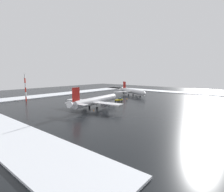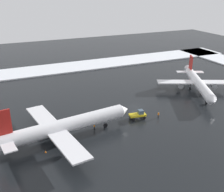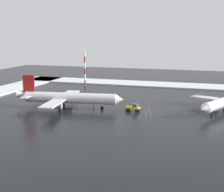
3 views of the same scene
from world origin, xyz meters
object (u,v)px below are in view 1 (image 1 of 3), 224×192
(airplane_parked_starboard, at_px, (132,91))
(traffic_cone_near_nose, at_px, (94,110))
(pushback_tug, at_px, (119,99))
(traffic_cone_mid_line, at_px, (91,105))
(ground_crew_mid_apron, at_px, (127,99))
(ground_crew_by_nose_gear, at_px, (105,103))
(antenna_mast, at_px, (25,87))
(airplane_parked_portside, at_px, (96,101))

(airplane_parked_starboard, distance_m, traffic_cone_near_nose, 58.48)
(pushback_tug, distance_m, traffic_cone_mid_line, 19.41)
(airplane_parked_starboard, bearing_deg, ground_crew_mid_apron, -38.48)
(ground_crew_mid_apron, relative_size, traffic_cone_near_nose, 3.11)
(traffic_cone_mid_line, bearing_deg, airplane_parked_starboard, -173.03)
(pushback_tug, bearing_deg, ground_crew_by_nose_gear, -167.99)
(ground_crew_mid_apron, bearing_deg, traffic_cone_mid_line, -10.93)
(ground_crew_by_nose_gear, bearing_deg, antenna_mast, 88.97)
(airplane_parked_starboard, relative_size, pushback_tug, 6.43)
(ground_crew_mid_apron, bearing_deg, airplane_parked_starboard, -151.69)
(airplane_parked_portside, distance_m, pushback_tug, 22.24)
(traffic_cone_near_nose, xyz_separation_m, traffic_cone_mid_line, (-8.23, -10.33, 0.00))
(airplane_parked_starboard, relative_size, traffic_cone_mid_line, 56.80)
(airplane_parked_portside, bearing_deg, ground_crew_mid_apron, -6.19)
(traffic_cone_near_nose, bearing_deg, ground_crew_mid_apron, -171.89)
(ground_crew_by_nose_gear, relative_size, antenna_mast, 0.10)
(airplane_parked_portside, distance_m, ground_crew_mid_apron, 27.50)
(airplane_parked_starboard, distance_m, pushback_tug, 30.53)
(ground_crew_mid_apron, xyz_separation_m, traffic_cone_near_nose, (32.63, 4.65, -0.70))
(pushback_tug, relative_size, traffic_cone_mid_line, 8.84)
(pushback_tug, bearing_deg, traffic_cone_mid_line, 176.49)
(antenna_mast, bearing_deg, ground_crew_by_nose_gear, 115.33)
(traffic_cone_mid_line, bearing_deg, ground_crew_mid_apron, 166.91)
(pushback_tug, height_order, traffic_cone_mid_line, pushback_tug)
(pushback_tug, xyz_separation_m, traffic_cone_near_nose, (27.23, 6.48, -1.01))
(antenna_mast, xyz_separation_m, traffic_cone_near_nose, (-7.37, 50.15, -8.06))
(antenna_mast, height_order, traffic_cone_near_nose, antenna_mast)
(pushback_tug, bearing_deg, ground_crew_mid_apron, -10.75)
(airplane_parked_starboard, bearing_deg, ground_crew_by_nose_gear, -50.49)
(ground_crew_by_nose_gear, bearing_deg, pushback_tug, -22.29)
(airplane_parked_portside, bearing_deg, traffic_cone_mid_line, 57.55)
(traffic_cone_near_nose, distance_m, traffic_cone_mid_line, 13.20)
(traffic_cone_near_nose, bearing_deg, airplane_parked_portside, -143.67)
(antenna_mast, distance_m, traffic_cone_near_nose, 51.33)
(ground_crew_mid_apron, bearing_deg, traffic_cone_near_nose, 10.28)
(airplane_parked_starboard, distance_m, ground_crew_by_nose_gear, 43.74)
(antenna_mast, xyz_separation_m, traffic_cone_mid_line, (-15.60, 39.82, -8.06))
(airplane_parked_portside, distance_m, ground_crew_by_nose_gear, 9.03)
(airplane_parked_portside, distance_m, antenna_mast, 48.20)
(airplane_parked_starboard, relative_size, ground_crew_by_nose_gear, 18.27)
(ground_crew_mid_apron, distance_m, traffic_cone_near_nose, 32.96)
(airplane_parked_starboard, relative_size, antenna_mast, 1.87)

